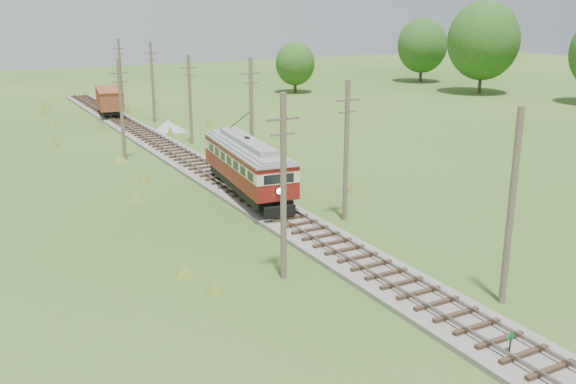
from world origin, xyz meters
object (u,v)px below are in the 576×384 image
switch_marker (510,342)px  gondola (110,99)px  streetcar (247,162)px  gravel_pile (170,126)px

switch_marker → gondola: 61.95m
switch_marker → streetcar: (0.20, 23.47, 1.94)m
streetcar → gravel_pile: size_ratio=3.60×
switch_marker → gravel_pile: gravel_pile is taller
switch_marker → streetcar: streetcar is taller
streetcar → gondola: 38.47m
streetcar → switch_marker: bearing=-83.9°
streetcar → gondola: size_ratio=1.41×
switch_marker → gondola: gondola is taller
gondola → switch_marker: bearing=-80.8°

